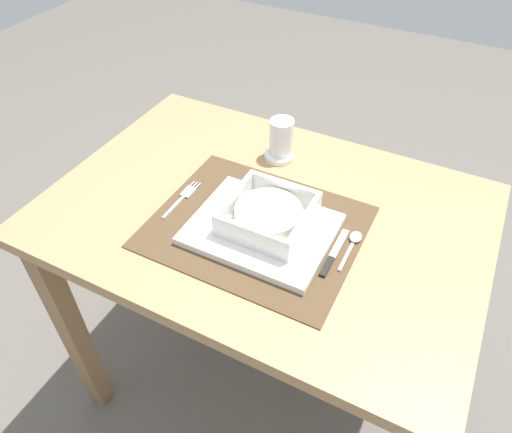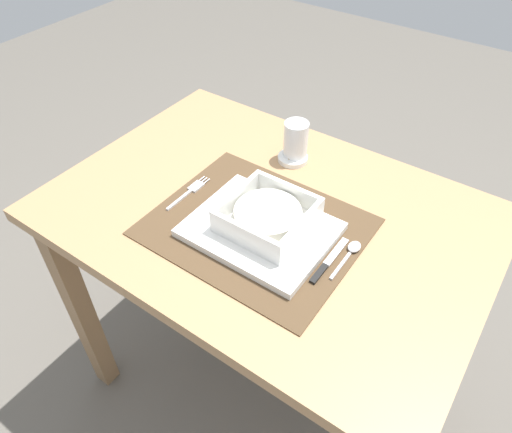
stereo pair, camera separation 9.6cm
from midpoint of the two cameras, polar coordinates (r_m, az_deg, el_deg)
ground_plane at (r=1.60m, az=-1.15°, el=-18.90°), size 6.00×6.00×0.00m
dining_table at (r=1.10m, az=-1.59°, el=-3.67°), size 0.93×0.65×0.73m
placemat at (r=0.98m, az=-2.80°, el=-1.35°), size 0.42×0.34×0.00m
serving_plate at (r=0.96m, az=-2.20°, el=-1.66°), size 0.28×0.22×0.02m
porridge_bowl at (r=0.94m, az=-1.41°, el=-0.00°), size 0.16×0.16×0.05m
fork at (r=1.06m, az=-11.23°, el=2.26°), size 0.02×0.13×0.00m
spoon at (r=0.95m, az=8.83°, el=-3.12°), size 0.02×0.11×0.01m
butter_knife at (r=0.92m, az=6.29°, el=-4.80°), size 0.01×0.14×0.01m
drinking_glass at (r=1.14m, az=0.63°, el=9.05°), size 0.06×0.06×0.10m
condiment_saucer at (r=1.15m, az=0.42°, el=7.39°), size 0.07×0.07×0.04m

